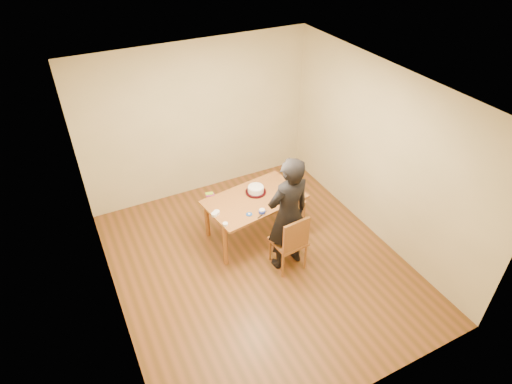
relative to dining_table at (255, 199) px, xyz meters
name	(u,v)px	position (x,y,z in m)	size (l,w,h in m)	color
room_shell	(247,177)	(-0.23, -0.25, 0.62)	(4.00, 4.50, 2.70)	brown
dining_table	(255,199)	(0.00, 0.00, 0.00)	(1.45, 0.86, 0.04)	brown
dining_chair	(288,241)	(0.15, -0.78, -0.28)	(0.44, 0.44, 0.04)	brown
cake_plate	(256,192)	(0.09, 0.13, 0.03)	(0.32, 0.32, 0.02)	red
cake	(256,189)	(0.09, 0.13, 0.08)	(0.24, 0.24, 0.08)	white
frosting_dome	(256,186)	(0.09, 0.13, 0.13)	(0.24, 0.24, 0.03)	white
frosting_tub	(262,212)	(-0.07, -0.37, 0.05)	(0.08, 0.08, 0.07)	white
frosting_lid	(249,214)	(-0.24, -0.31, 0.02)	(0.09, 0.09, 0.01)	#163F93
frosting_dollop	(249,214)	(-0.24, -0.31, 0.03)	(0.04, 0.04, 0.02)	white
ramekin_green	(225,224)	(-0.64, -0.37, 0.04)	(0.07, 0.07, 0.04)	white
ramekin_yellow	(217,212)	(-0.65, -0.08, 0.04)	(0.09, 0.09, 0.04)	white
ramekin_multi	(214,214)	(-0.70, -0.11, 0.04)	(0.09, 0.09, 0.04)	white
candy_box_pink	(210,195)	(-0.57, 0.38, 0.03)	(0.13, 0.06, 0.02)	#BF2D9E
candy_box_green	(209,194)	(-0.57, 0.39, 0.05)	(0.12, 0.06, 0.02)	#1B951C
spatula	(261,216)	(-0.11, -0.42, 0.02)	(0.14, 0.01, 0.01)	black
person	(288,215)	(0.15, -0.73, 0.17)	(0.66, 0.43, 1.81)	black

